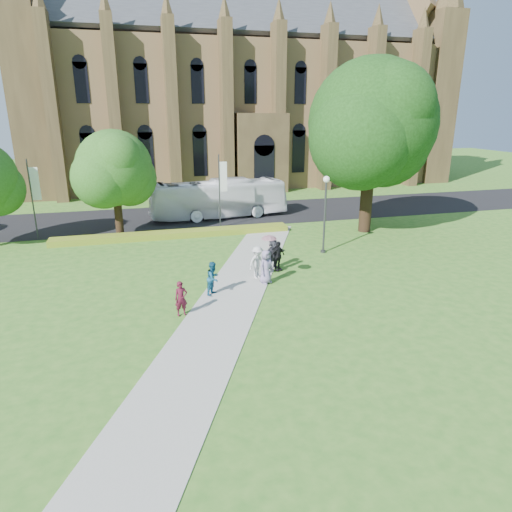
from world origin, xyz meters
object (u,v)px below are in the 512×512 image
object	(u,v)px
large_tree	(372,124)
streetlamp	(325,205)
pedestrian_0	(181,299)
tour_coach	(219,199)

from	to	relation	value
large_tree	streetlamp	bearing A→B (deg)	-140.71
streetlamp	pedestrian_0	bearing A→B (deg)	-144.12
tour_coach	pedestrian_0	bearing A→B (deg)	159.12
large_tree	pedestrian_0	distance (m)	21.42
large_tree	tour_coach	world-z (taller)	large_tree
tour_coach	streetlamp	bearing A→B (deg)	-163.63
large_tree	pedestrian_0	xyz separation A→B (m)	(-16.01, -12.11, -7.48)
streetlamp	pedestrian_0	size ratio (longest dim) A/B	3.11
streetlamp	large_tree	bearing A→B (deg)	39.29
large_tree	tour_coach	distance (m)	14.64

